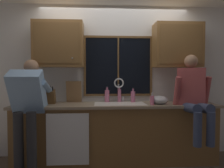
{
  "coord_description": "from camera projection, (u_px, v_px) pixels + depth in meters",
  "views": [
    {
      "loc": [
        -0.26,
        -3.6,
        1.37
      ],
      "look_at": [
        -0.06,
        -0.3,
        1.23
      ],
      "focal_mm": 33.82,
      "sensor_mm": 36.0,
      "label": 1
    }
  ],
  "objects": [
    {
      "name": "cutting_board",
      "position": [
        74.0,
        92.0,
        3.49
      ],
      "size": [
        0.25,
        0.09,
        0.36
      ],
      "primitive_type": "cube",
      "rotation": [
        0.21,
        0.0,
        0.0
      ],
      "color": "#997047",
      "rests_on": "countertop"
    },
    {
      "name": "window_frame_right",
      "position": [
        151.0,
        66.0,
        3.62
      ],
      "size": [
        0.03,
        0.02,
        0.95
      ],
      "primitive_type": "cube",
      "color": "brown"
    },
    {
      "name": "lower_cabinet_run",
      "position": [
        115.0,
        133.0,
        3.36
      ],
      "size": [
        3.1,
        0.58,
        0.88
      ],
      "primitive_type": "cube",
      "color": "brown",
      "rests_on": "floor"
    },
    {
      "name": "window_frame_bottom",
      "position": [
        118.0,
        95.0,
        3.61
      ],
      "size": [
        1.17,
        0.02,
        0.04
      ],
      "primitive_type": "cube",
      "color": "brown"
    },
    {
      "name": "dishwasher_front",
      "position": [
        68.0,
        139.0,
        3.0
      ],
      "size": [
        0.6,
        0.02,
        0.74
      ],
      "primitive_type": "cube",
      "color": "white"
    },
    {
      "name": "window_glass",
      "position": [
        118.0,
        66.0,
        3.6
      ],
      "size": [
        1.1,
        0.02,
        0.95
      ],
      "primitive_type": "cube",
      "color": "black"
    },
    {
      "name": "soap_dispenser",
      "position": [
        152.0,
        100.0,
        3.18
      ],
      "size": [
        0.06,
        0.07,
        0.2
      ],
      "color": "pink",
      "rests_on": "countertop"
    },
    {
      "name": "window_mullion_center",
      "position": [
        118.0,
        66.0,
        3.59
      ],
      "size": [
        0.02,
        0.02,
        0.95
      ],
      "primitive_type": "cube",
      "color": "brown"
    },
    {
      "name": "faucet",
      "position": [
        119.0,
        87.0,
        3.5
      ],
      "size": [
        0.18,
        0.09,
        0.4
      ],
      "color": "silver",
      "rests_on": "countertop"
    },
    {
      "name": "countertop",
      "position": [
        116.0,
        105.0,
        3.32
      ],
      "size": [
        3.16,
        0.62,
        0.04
      ],
      "primitive_type": "cube",
      "color": "gray",
      "rests_on": "lower_cabinet_run"
    },
    {
      "name": "window_frame_left",
      "position": [
        85.0,
        66.0,
        3.55
      ],
      "size": [
        0.04,
        0.02,
        0.95
      ],
      "primitive_type": "cube",
      "color": "brown"
    },
    {
      "name": "bottle_tall_clear",
      "position": [
        133.0,
        96.0,
        3.51
      ],
      "size": [
        0.07,
        0.07,
        0.24
      ],
      "color": "pink",
      "rests_on": "countertop"
    },
    {
      "name": "bottle_amber_small",
      "position": [
        119.0,
        95.0,
        3.53
      ],
      "size": [
        0.06,
        0.06,
        0.27
      ],
      "color": "pink",
      "rests_on": "countertop"
    },
    {
      "name": "upper_cabinet_left",
      "position": [
        59.0,
        44.0,
        3.36
      ],
      "size": [
        0.78,
        0.36,
        0.72
      ],
      "color": "olive"
    },
    {
      "name": "bottle_green_glass",
      "position": [
        107.0,
        96.0,
        3.52
      ],
      "size": [
        0.08,
        0.08,
        0.26
      ],
      "color": "pink",
      "rests_on": "countertop"
    },
    {
      "name": "person_standing",
      "position": [
        28.0,
        104.0,
        2.91
      ],
      "size": [
        0.53,
        0.67,
        1.6
      ],
      "color": "#262628",
      "rests_on": "floor"
    },
    {
      "name": "back_wall",
      "position": [
        114.0,
        81.0,
        3.67
      ],
      "size": [
        5.5,
        0.12,
        2.55
      ],
      "primitive_type": "cube",
      "color": "silver",
      "rests_on": "floor"
    },
    {
      "name": "upper_cabinet_right",
      "position": [
        177.0,
        46.0,
        3.48
      ],
      "size": [
        0.78,
        0.36,
        0.72
      ],
      "color": "olive"
    },
    {
      "name": "sink",
      "position": [
        120.0,
        110.0,
        3.34
      ],
      "size": [
        0.8,
        0.46,
        0.21
      ],
      "color": "white",
      "rests_on": "lower_cabinet_run"
    },
    {
      "name": "window_frame_top",
      "position": [
        118.0,
        37.0,
        3.57
      ],
      "size": [
        1.17,
        0.02,
        0.04
      ],
      "primitive_type": "cube",
      "color": "brown"
    },
    {
      "name": "person_sitting_on_counter",
      "position": [
        193.0,
        93.0,
        3.12
      ],
      "size": [
        0.54,
        0.65,
        1.26
      ],
      "color": "#384260",
      "rests_on": "countertop"
    },
    {
      "name": "mixing_bowl",
      "position": [
        159.0,
        100.0,
        3.28
      ],
      "size": [
        0.27,
        0.27,
        0.14
      ],
      "primitive_type": "ellipsoid",
      "color": "#B7B7BC",
      "rests_on": "countertop"
    },
    {
      "name": "knife_block",
      "position": [
        51.0,
        97.0,
        3.31
      ],
      "size": [
        0.12,
        0.18,
        0.32
      ],
      "color": "brown",
      "rests_on": "countertop"
    }
  ]
}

